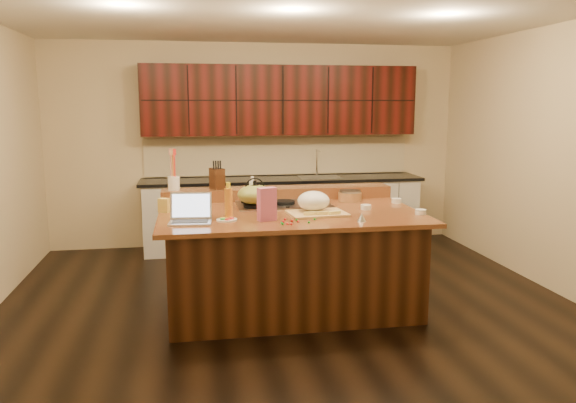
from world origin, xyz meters
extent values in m
cube|color=black|center=(0.00, 0.00, -0.01)|extent=(5.50, 5.00, 0.01)
cube|color=silver|center=(0.00, 0.00, 2.71)|extent=(5.50, 5.00, 0.01)
cube|color=beige|center=(0.00, 2.50, 1.35)|extent=(5.50, 0.01, 2.70)
cube|color=beige|center=(0.00, -2.50, 1.35)|extent=(5.50, 0.01, 2.70)
cube|color=beige|center=(2.75, 0.00, 1.35)|extent=(0.01, 5.00, 2.70)
cube|color=black|center=(0.00, 0.00, 0.44)|extent=(2.22, 1.42, 0.88)
cube|color=black|center=(0.00, 0.00, 0.90)|extent=(2.40, 1.60, 0.04)
cube|color=black|center=(0.00, 0.70, 0.98)|extent=(2.40, 0.30, 0.12)
cube|color=gray|center=(0.00, 0.30, 0.93)|extent=(0.92, 0.52, 0.02)
cylinder|color=black|center=(-0.30, 0.43, 0.95)|extent=(0.22, 0.22, 0.03)
cylinder|color=black|center=(0.30, 0.43, 0.95)|extent=(0.22, 0.22, 0.03)
cylinder|color=black|center=(-0.30, 0.17, 0.95)|extent=(0.22, 0.22, 0.03)
cylinder|color=black|center=(0.30, 0.17, 0.95)|extent=(0.22, 0.22, 0.03)
cylinder|color=black|center=(0.00, 0.30, 0.95)|extent=(0.22, 0.22, 0.03)
cube|color=silver|center=(0.30, 2.17, 0.45)|extent=(3.60, 0.62, 0.90)
cube|color=black|center=(0.30, 2.17, 0.92)|extent=(3.70, 0.66, 0.04)
cube|color=gray|center=(0.80, 2.17, 0.94)|extent=(0.55, 0.42, 0.01)
cylinder|color=gray|center=(0.80, 2.35, 1.12)|extent=(0.02, 0.02, 0.36)
cube|color=black|center=(0.30, 2.32, 1.95)|extent=(3.60, 0.34, 0.90)
cube|color=beige|center=(0.30, 2.48, 1.20)|extent=(3.60, 0.03, 0.50)
ellipsoid|color=black|center=(-0.30, 0.17, 1.06)|extent=(0.26, 0.26, 0.19)
ellipsoid|color=olive|center=(-0.30, 0.17, 1.06)|extent=(0.40, 0.40, 0.18)
cube|color=#B7B7BC|center=(-0.91, -0.41, 0.93)|extent=(0.37, 0.27, 0.02)
cube|color=black|center=(-0.91, -0.41, 0.94)|extent=(0.31, 0.17, 0.00)
cube|color=#B7B7BC|center=(-0.90, -0.29, 1.05)|extent=(0.36, 0.10, 0.23)
cube|color=silver|center=(-0.90, -0.29, 1.05)|extent=(0.32, 0.08, 0.19)
cylinder|color=orange|center=(-0.58, -0.27, 1.06)|extent=(0.09, 0.09, 0.27)
cylinder|color=silver|center=(-0.31, 0.26, 1.04)|extent=(0.08, 0.08, 0.25)
cube|color=tan|center=(0.22, -0.23, 0.93)|extent=(0.54, 0.42, 0.02)
ellipsoid|color=white|center=(0.20, -0.16, 1.03)|extent=(0.30, 0.30, 0.18)
cube|color=#EDD872|center=(0.13, -0.35, 0.96)|extent=(0.11, 0.03, 0.03)
cube|color=#EDD872|center=(0.24, -0.35, 0.96)|extent=(0.11, 0.03, 0.03)
cube|color=#EDD872|center=(0.35, -0.35, 0.96)|extent=(0.11, 0.03, 0.03)
cylinder|color=gray|center=(0.33, -0.25, 0.95)|extent=(0.20, 0.08, 0.01)
cylinder|color=white|center=(1.15, -0.37, 0.94)|extent=(0.12, 0.12, 0.04)
cylinder|color=white|center=(1.15, 0.24, 0.94)|extent=(0.13, 0.13, 0.04)
cylinder|color=white|center=(0.73, -0.05, 0.94)|extent=(0.11, 0.11, 0.04)
cylinder|color=#996B3F|center=(0.72, 0.43, 0.97)|extent=(0.24, 0.24, 0.09)
cone|color=silver|center=(0.53, -0.57, 0.96)|extent=(0.10, 0.10, 0.07)
cube|color=#B9577F|center=(-0.26, -0.40, 1.06)|extent=(0.17, 0.12, 0.28)
cylinder|color=white|center=(-0.60, -0.34, 0.93)|extent=(0.21, 0.21, 0.01)
cube|color=#DCBB4D|center=(-1.15, 0.12, 0.99)|extent=(0.11, 0.09, 0.13)
cylinder|color=white|center=(-1.07, 0.70, 1.11)|extent=(0.16, 0.16, 0.14)
cube|color=black|center=(-0.63, 0.70, 1.15)|extent=(0.16, 0.20, 0.21)
ellipsoid|color=red|center=(-0.14, -0.51, 0.93)|extent=(0.02, 0.02, 0.02)
ellipsoid|color=#198C26|center=(-0.16, -0.60, 0.93)|extent=(0.02, 0.02, 0.02)
ellipsoid|color=red|center=(-0.09, -0.61, 0.93)|extent=(0.02, 0.02, 0.02)
ellipsoid|color=#198C26|center=(0.07, -0.58, 0.93)|extent=(0.02, 0.02, 0.02)
ellipsoid|color=red|center=(-0.01, -0.52, 0.93)|extent=(0.02, 0.02, 0.02)
ellipsoid|color=#198C26|center=(-0.02, -0.47, 0.93)|extent=(0.02, 0.02, 0.02)
ellipsoid|color=red|center=(-0.11, -0.41, 0.93)|extent=(0.02, 0.02, 0.02)
ellipsoid|color=#198C26|center=(0.14, -0.46, 0.93)|extent=(0.02, 0.02, 0.02)
ellipsoid|color=red|center=(-0.12, -0.60, 0.93)|extent=(0.02, 0.02, 0.02)
ellipsoid|color=#198C26|center=(-0.16, -0.56, 0.93)|extent=(0.02, 0.02, 0.02)
ellipsoid|color=red|center=(-0.06, -0.50, 0.93)|extent=(0.02, 0.02, 0.02)
camera|label=1|loc=(-0.90, -5.08, 1.91)|focal=35.00mm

